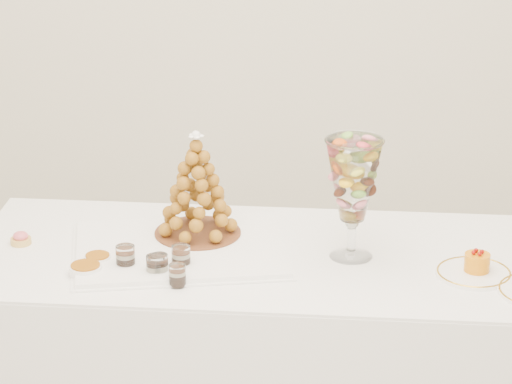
{
  "coord_description": "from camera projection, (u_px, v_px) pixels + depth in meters",
  "views": [
    {
      "loc": [
        0.18,
        -3.11,
        2.24
      ],
      "look_at": [
        -0.0,
        0.22,
        0.93
      ],
      "focal_mm": 85.0,
      "sensor_mm": 36.0,
      "label": 1
    }
  ],
  "objects": [
    {
      "name": "cake_plate",
      "position": [
        474.0,
        273.0,
        3.52
      ],
      "size": [
        0.22,
        0.22,
        0.01
      ],
      "primitive_type": "cylinder",
      "color": "white",
      "rests_on": "buffet_table"
    },
    {
      "name": "mousse_cake",
      "position": [
        477.0,
        262.0,
        3.51
      ],
      "size": [
        0.07,
        0.07,
        0.07
      ],
      "color": "orange",
      "rests_on": "cake_plate"
    },
    {
      "name": "croquembouche",
      "position": [
        197.0,
        185.0,
        3.69
      ],
      "size": [
        0.27,
        0.27,
        0.33
      ],
      "rotation": [
        0.0,
        0.0,
        0.18
      ],
      "color": "brown",
      "rests_on": "lace_tray"
    },
    {
      "name": "verrine_c",
      "position": [
        181.0,
        258.0,
        3.54
      ],
      "size": [
        0.07,
        0.07,
        0.07
      ],
      "primitive_type": "cylinder",
      "rotation": [
        0.0,
        0.0,
        -0.34
      ],
      "color": "white",
      "rests_on": "buffet_table"
    },
    {
      "name": "verrine_a",
      "position": [
        126.0,
        258.0,
        3.54
      ],
      "size": [
        0.06,
        0.06,
        0.08
      ],
      "primitive_type": "cylinder",
      "rotation": [
        0.0,
        0.0,
        0.05
      ],
      "color": "white",
      "rests_on": "buffet_table"
    },
    {
      "name": "ramekin_back",
      "position": [
        98.0,
        260.0,
        3.59
      ],
      "size": [
        0.08,
        0.08,
        0.03
      ],
      "primitive_type": "cylinder",
      "color": "white",
      "rests_on": "buffet_table"
    },
    {
      "name": "lace_tray",
      "position": [
        180.0,
        250.0,
        3.66
      ],
      "size": [
        0.69,
        0.57,
        0.02
      ],
      "primitive_type": "cube",
      "rotation": [
        0.0,
        0.0,
        0.17
      ],
      "color": "white",
      "rests_on": "buffet_table"
    },
    {
      "name": "ramekin_front",
      "position": [
        86.0,
        270.0,
        3.51
      ],
      "size": [
        0.1,
        0.1,
        0.03
      ],
      "primitive_type": "cylinder",
      "color": "white",
      "rests_on": "buffet_table"
    },
    {
      "name": "verrine_b",
      "position": [
        159.0,
        266.0,
        3.5
      ],
      "size": [
        0.05,
        0.05,
        0.07
      ],
      "primitive_type": "cylinder",
      "rotation": [
        0.0,
        0.0,
        -0.06
      ],
      "color": "white",
      "rests_on": "buffet_table"
    },
    {
      "name": "verrine_d",
      "position": [
        155.0,
        266.0,
        3.49
      ],
      "size": [
        0.05,
        0.05,
        0.07
      ],
      "primitive_type": "cylinder",
      "rotation": [
        0.0,
        0.0,
        -0.1
      ],
      "color": "white",
      "rests_on": "buffet_table"
    },
    {
      "name": "buffet_table",
      "position": [
        284.0,
        362.0,
        3.78
      ],
      "size": [
        1.95,
        0.84,
        0.73
      ],
      "rotation": [
        0.0,
        0.0,
        -0.04
      ],
      "color": "white",
      "rests_on": "ground"
    },
    {
      "name": "pink_tart",
      "position": [
        21.0,
        239.0,
        3.72
      ],
      "size": [
        0.06,
        0.06,
        0.04
      ],
      "color": "tan",
      "rests_on": "buffet_table"
    },
    {
      "name": "verrine_e",
      "position": [
        177.0,
        276.0,
        3.44
      ],
      "size": [
        0.05,
        0.05,
        0.07
      ],
      "primitive_type": "cylinder",
      "rotation": [
        0.0,
        0.0,
        -0.05
      ],
      "color": "white",
      "rests_on": "buffet_table"
    },
    {
      "name": "macaron_vase",
      "position": [
        353.0,
        182.0,
        3.56
      ],
      "size": [
        0.17,
        0.17,
        0.37
      ],
      "color": "white",
      "rests_on": "buffet_table"
    }
  ]
}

